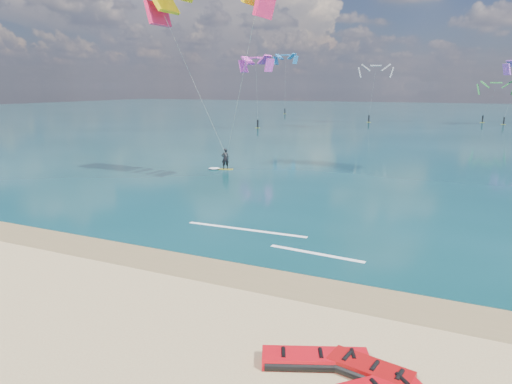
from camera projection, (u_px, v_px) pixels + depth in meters
ground at (374, 151)px, 51.12m from camera, size 320.00×320.00×0.00m
wet_sand_strip at (203, 267)px, 18.32m from camera, size 320.00×2.40×0.01m
sea at (424, 117)px, 107.83m from camera, size 320.00×200.00×0.04m
packed_kite_left at (315, 364)px, 11.95m from camera, size 3.14×2.09×0.38m
packed_kite_mid at (370, 377)px, 11.45m from camera, size 2.45×1.49×0.40m
kitesurfer_main at (217, 74)px, 34.08m from camera, size 10.51×8.62×15.66m
shoreline_foam at (271, 238)px, 21.72m from camera, size 9.65×2.31×0.01m
distant_kites at (408, 94)px, 85.58m from camera, size 78.23×43.95×14.58m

